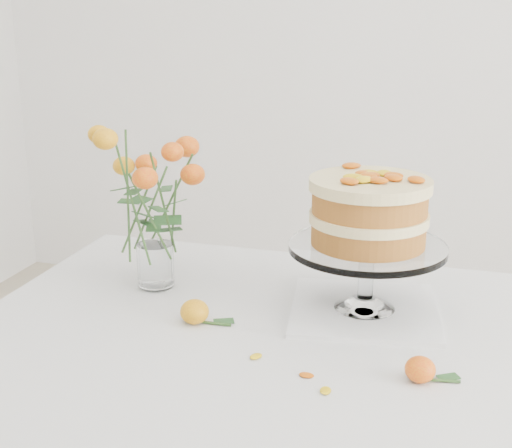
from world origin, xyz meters
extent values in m
cube|color=white|center=(0.00, 2.00, 1.35)|extent=(4.00, 0.04, 2.70)
cube|color=tan|center=(0.00, 0.00, 0.73)|extent=(1.40, 0.90, 0.04)
cylinder|color=tan|center=(-0.62, 0.37, 0.35)|extent=(0.06, 0.06, 0.71)
cube|color=silver|center=(0.00, 0.00, 0.75)|extent=(1.42, 0.92, 0.01)
cube|color=silver|center=(0.00, 0.46, 0.65)|extent=(1.42, 0.01, 0.20)
cube|color=silver|center=(-0.71, 0.00, 0.65)|extent=(0.01, 0.92, 0.20)
cube|color=white|center=(0.03, 0.15, 0.76)|extent=(0.33, 0.33, 0.01)
cylinder|color=white|center=(0.03, 0.15, 0.84)|extent=(0.03, 0.03, 0.10)
cylinder|color=white|center=(0.03, 0.15, 0.89)|extent=(0.31, 0.31, 0.01)
cylinder|color=#A04E24|center=(0.03, 0.15, 0.92)|extent=(0.24, 0.24, 0.04)
cylinder|color=beige|center=(0.03, 0.15, 0.96)|extent=(0.25, 0.25, 0.02)
cylinder|color=#A04E24|center=(0.03, 0.15, 0.99)|extent=(0.24, 0.24, 0.04)
cylinder|color=beige|center=(0.03, 0.15, 1.02)|extent=(0.26, 0.26, 0.02)
cylinder|color=white|center=(-0.42, 0.15, 0.76)|extent=(0.06, 0.06, 0.01)
cylinder|color=white|center=(-0.42, 0.15, 0.81)|extent=(0.08, 0.08, 0.09)
ellipsoid|color=#FAB015|center=(-0.28, 0.00, 0.78)|extent=(0.06, 0.06, 0.05)
cylinder|color=#315722|center=(-0.24, 0.00, 0.76)|extent=(0.07, 0.01, 0.01)
ellipsoid|color=red|center=(0.16, -0.10, 0.78)|extent=(0.05, 0.05, 0.04)
cylinder|color=#315722|center=(0.20, -0.10, 0.76)|extent=(0.06, 0.01, 0.01)
ellipsoid|color=yellow|center=(-0.12, -0.10, 0.76)|extent=(0.03, 0.02, 0.00)
ellipsoid|color=yellow|center=(-0.02, -0.14, 0.76)|extent=(0.03, 0.02, 0.00)
ellipsoid|color=yellow|center=(0.02, -0.18, 0.76)|extent=(0.03, 0.02, 0.00)
camera|label=1|loc=(0.20, -1.18, 1.35)|focal=50.00mm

